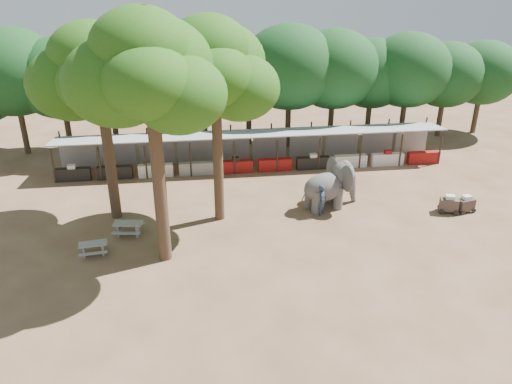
{
  "coord_description": "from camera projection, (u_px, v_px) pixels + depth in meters",
  "views": [
    {
      "loc": [
        -4.3,
        -19.97,
        13.44
      ],
      "look_at": [
        -1.0,
        5.0,
        2.0
      ],
      "focal_mm": 35.0,
      "sensor_mm": 36.0,
      "label": 1
    }
  ],
  "objects": [
    {
      "name": "cart_back",
      "position": [
        449.0,
        204.0,
        29.6
      ],
      "size": [
        1.32,
        1.08,
        1.12
      ],
      "rotation": [
        0.0,
        0.0,
        -0.33
      ],
      "color": "#372A25",
      "rests_on": "ground"
    },
    {
      "name": "picnic_table_far",
      "position": [
        128.0,
        227.0,
        27.09
      ],
      "size": [
        1.71,
        1.58,
        0.76
      ],
      "rotation": [
        0.0,
        0.0,
        -0.14
      ],
      "color": "gray",
      "rests_on": "ground"
    },
    {
      "name": "handler",
      "position": [
        322.0,
        200.0,
        29.16
      ],
      "size": [
        0.68,
        0.81,
        1.91
      ],
      "primitive_type": "imported",
      "rotation": [
        0.0,
        0.0,
        1.18
      ],
      "color": "#26384C",
      "rests_on": "ground"
    },
    {
      "name": "backdrop_trees",
      "position": [
        245.0,
        77.0,
        38.96
      ],
      "size": [
        46.46,
        5.95,
        8.33
      ],
      "color": "#332316",
      "rests_on": "ground"
    },
    {
      "name": "ground",
      "position": [
        290.0,
        271.0,
        24.09
      ],
      "size": [
        100.0,
        100.0,
        0.0
      ],
      "primitive_type": "plane",
      "color": "brown",
      "rests_on": "ground"
    },
    {
      "name": "picnic_table_near",
      "position": [
        93.0,
        247.0,
        25.24
      ],
      "size": [
        1.52,
        1.41,
        0.69
      ],
      "rotation": [
        0.0,
        0.0,
        0.13
      ],
      "color": "gray",
      "rests_on": "ground"
    },
    {
      "name": "yard_tree_left",
      "position": [
        97.0,
        76.0,
        26.1
      ],
      "size": [
        7.1,
        6.9,
        11.02
      ],
      "color": "#332316",
      "rests_on": "ground"
    },
    {
      "name": "elephant",
      "position": [
        331.0,
        185.0,
        29.92
      ],
      "size": [
        3.87,
        2.85,
        2.87
      ],
      "rotation": [
        0.0,
        0.0,
        0.3
      ],
      "color": "#444242",
      "rests_on": "ground"
    },
    {
      "name": "yard_tree_back",
      "position": [
        212.0,
        70.0,
        25.77
      ],
      "size": [
        7.1,
        6.9,
        11.36
      ],
      "color": "#332316",
      "rests_on": "ground"
    },
    {
      "name": "yard_tree_center",
      "position": [
        147.0,
        73.0,
        21.53
      ],
      "size": [
        7.1,
        6.9,
        12.04
      ],
      "color": "#332316",
      "rests_on": "ground"
    },
    {
      "name": "vendor_stalls",
      "position": [
        254.0,
        152.0,
        36.1
      ],
      "size": [
        28.0,
        2.99,
        2.8
      ],
      "color": "#93969B",
      "rests_on": "ground"
    },
    {
      "name": "cart_front",
      "position": [
        466.0,
        204.0,
        29.67
      ],
      "size": [
        1.22,
        0.94,
        1.06
      ],
      "rotation": [
        0.0,
        0.0,
        0.22
      ],
      "color": "#372A25",
      "rests_on": "ground"
    }
  ]
}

